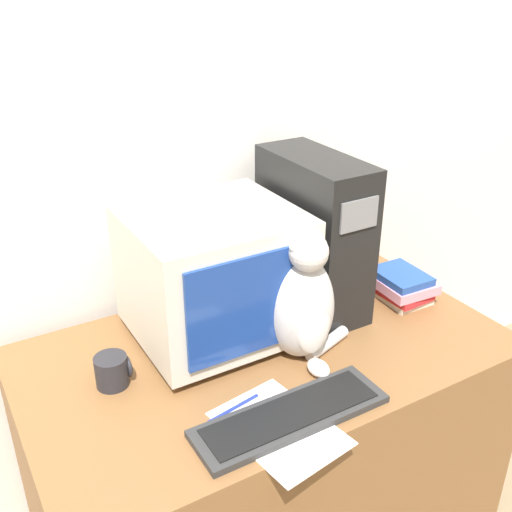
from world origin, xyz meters
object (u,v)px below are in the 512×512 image
(cat, at_px, (302,304))
(crt_monitor, at_px, (214,275))
(book_stack, at_px, (402,286))
(pen, at_px, (233,409))
(keyboard, at_px, (291,415))
(computer_tower, at_px, (313,234))
(mug, at_px, (113,371))

(cat, bearing_deg, crt_monitor, 131.57)
(book_stack, height_order, pen, book_stack)
(keyboard, xyz_separation_m, cat, (0.17, 0.20, 0.15))
(computer_tower, relative_size, book_stack, 2.62)
(cat, bearing_deg, computer_tower, 53.99)
(book_stack, bearing_deg, keyboard, -154.91)
(mug, bearing_deg, cat, -15.45)
(cat, distance_m, mug, 0.51)
(pen, bearing_deg, cat, 22.02)
(computer_tower, height_order, pen, computer_tower)
(crt_monitor, height_order, keyboard, crt_monitor)
(keyboard, distance_m, pen, 0.14)
(crt_monitor, bearing_deg, pen, -110.03)
(crt_monitor, relative_size, book_stack, 2.44)
(computer_tower, relative_size, mug, 5.31)
(pen, bearing_deg, keyboard, -43.27)
(book_stack, relative_size, pen, 1.22)
(keyboard, height_order, pen, keyboard)
(computer_tower, distance_m, book_stack, 0.35)
(mug, bearing_deg, computer_tower, 6.93)
(book_stack, distance_m, pen, 0.73)
(book_stack, relative_size, mug, 2.03)
(crt_monitor, xyz_separation_m, keyboard, (-0.01, -0.41, -0.18))
(computer_tower, distance_m, mug, 0.70)
(mug, bearing_deg, book_stack, -3.26)
(crt_monitor, bearing_deg, book_stack, -11.74)
(book_stack, xyz_separation_m, pen, (-0.71, -0.19, -0.05))
(cat, bearing_deg, keyboard, -124.54)
(mug, bearing_deg, pen, -48.34)
(mug, bearing_deg, crt_monitor, 12.17)
(keyboard, bearing_deg, computer_tower, 50.06)
(crt_monitor, relative_size, keyboard, 0.92)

